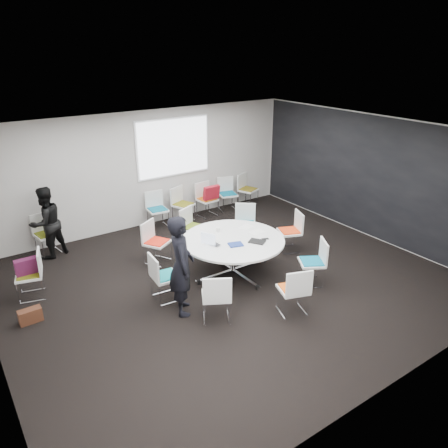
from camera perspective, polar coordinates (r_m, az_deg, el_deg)
room_shell at (r=7.90m, az=1.01°, el=1.59°), size 8.08×7.08×2.88m
conference_table at (r=8.52m, az=1.18°, el=-3.30°), size 1.99×1.99×0.73m
projection_screen at (r=10.96m, az=-6.58°, el=9.91°), size 1.90×0.03×1.35m
chair_ring_a at (r=9.64m, az=8.55°, el=-1.91°), size 0.59×0.59×0.88m
chair_ring_b at (r=9.92m, az=2.69°, el=-0.93°), size 0.64×0.64×0.88m
chair_ring_c at (r=9.74m, az=-3.99°, el=-1.42°), size 0.60×0.60×0.88m
chair_ring_d at (r=9.13m, az=-8.75°, el=-3.37°), size 0.63×0.62×0.88m
chair_ring_e at (r=7.85m, az=-7.68°, el=-7.92°), size 0.48×0.49×0.88m
chair_ring_f at (r=7.24m, az=-0.99°, el=-10.54°), size 0.62×0.62×0.88m
chair_ring_g at (r=7.50m, az=8.99°, el=-9.60°), size 0.58×0.57×0.88m
chair_ring_h at (r=8.41m, az=11.39°, el=-5.96°), size 0.62×0.62×0.88m
chair_back_a at (r=10.88m, az=-8.65°, el=1.01°), size 0.49×0.48×0.88m
chair_back_b at (r=11.14m, az=-5.36°, el=1.70°), size 0.59×0.59×0.88m
chair_back_c at (r=11.46m, az=-2.25°, el=2.41°), size 0.50×0.49×0.88m
chair_back_d at (r=11.86m, az=0.46°, el=3.13°), size 0.56×0.55×0.88m
chair_back_e at (r=12.25m, az=3.10°, el=3.73°), size 0.59×0.58×0.88m
chair_spare_left at (r=8.55m, az=-23.85°, el=-7.09°), size 0.55×0.56×0.88m
chair_person_back at (r=10.13m, az=-22.01°, el=-2.15°), size 0.52×0.51×0.88m
person_main at (r=7.20m, az=-5.59°, el=-5.41°), size 0.63×0.75×1.74m
person_back at (r=9.79m, az=-22.19°, el=0.15°), size 0.92×0.83×1.54m
laptop at (r=8.23m, az=-1.21°, el=-2.50°), size 0.24×0.33×0.02m
laptop_lid at (r=8.13m, az=-2.10°, el=-1.94°), size 0.16×0.27×0.22m
notebook_black at (r=8.32m, az=4.34°, el=-2.29°), size 0.35×0.37×0.02m
tablet_folio at (r=8.17m, az=1.53°, el=-2.69°), size 0.31×0.27×0.03m
papers_right at (r=8.97m, az=2.88°, el=-0.40°), size 0.35×0.29×0.00m
papers_front at (r=8.75m, az=4.28°, el=-1.04°), size 0.31×0.23×0.00m
cup at (r=8.72m, az=-0.78°, el=-0.75°), size 0.08×0.08×0.09m
phone at (r=8.46m, az=5.40°, el=-1.95°), size 0.16×0.12×0.01m
maroon_bag at (r=8.40m, az=-24.32°, el=-5.05°), size 0.40×0.14×0.28m
brown_bag at (r=7.92m, az=-23.96°, el=-10.89°), size 0.36×0.17×0.24m
red_jacket at (r=11.14m, az=-1.65°, el=4.12°), size 0.44×0.16×0.36m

